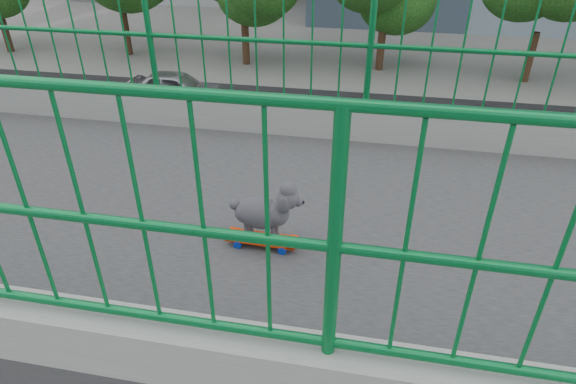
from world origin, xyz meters
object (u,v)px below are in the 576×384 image
(car_4, at_px, (177,88))
(skateboard, at_px, (262,240))
(car_2, at_px, (224,155))
(poodle, at_px, (265,211))
(car_0, at_px, (3,248))
(car_3, at_px, (546,145))

(car_4, bearing_deg, skateboard, -154.67)
(skateboard, bearing_deg, car_4, -153.24)
(car_4, bearing_deg, car_2, -145.41)
(poodle, bearing_deg, car_4, -153.18)
(skateboard, distance_m, car_0, 12.66)
(car_3, bearing_deg, car_4, 78.84)
(car_0, relative_size, car_2, 0.79)
(poodle, xyz_separation_m, car_0, (-6.38, -8.96, -6.54))
(car_0, xyz_separation_m, car_3, (-9.60, 16.09, -0.00))
(car_2, bearing_deg, poodle, -159.85)
(car_3, height_order, car_4, car_4)
(skateboard, relative_size, car_3, 0.09)
(poodle, distance_m, car_2, 15.09)
(car_2, distance_m, car_4, 7.77)
(car_0, height_order, car_2, car_2)
(car_0, bearing_deg, poodle, 54.57)
(car_0, relative_size, car_4, 0.92)
(poodle, relative_size, car_3, 0.09)
(car_2, bearing_deg, skateboard, -159.95)
(car_0, distance_m, car_3, 18.73)
(car_3, bearing_deg, car_2, 105.16)
(car_2, height_order, car_4, car_4)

